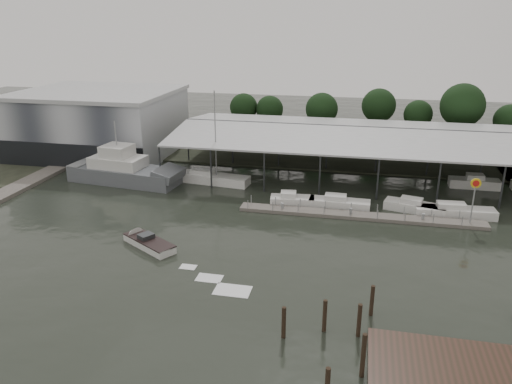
% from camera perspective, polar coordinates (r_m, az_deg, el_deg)
% --- Properties ---
extents(ground, '(200.00, 200.00, 0.00)m').
position_cam_1_polar(ground, '(51.83, -5.36, -5.71)').
color(ground, '#232921').
rests_on(ground, ground).
extents(land_strip_far, '(140.00, 30.00, 0.30)m').
position_cam_1_polar(land_strip_far, '(90.52, 2.50, 5.52)').
color(land_strip_far, '#383C2D').
rests_on(land_strip_far, ground).
extents(land_strip_west, '(20.00, 40.00, 0.30)m').
position_cam_1_polar(land_strip_west, '(94.94, -23.47, 4.57)').
color(land_strip_west, '#383C2D').
rests_on(land_strip_west, ground).
extents(storage_warehouse, '(24.50, 20.50, 10.50)m').
position_cam_1_polar(storage_warehouse, '(87.42, -17.43, 7.63)').
color(storage_warehouse, '#B1B5BC').
rests_on(storage_warehouse, ground).
extents(covered_boat_shed, '(58.24, 24.00, 6.96)m').
position_cam_1_polar(covered_boat_shed, '(74.39, 13.82, 6.65)').
color(covered_boat_shed, silver).
rests_on(covered_boat_shed, ground).
extents(trawler_dock, '(3.00, 18.00, 0.50)m').
position_cam_1_polar(trawler_dock, '(76.72, -24.03, 1.32)').
color(trawler_dock, slate).
rests_on(trawler_dock, ground).
extents(floating_dock, '(28.00, 2.00, 1.40)m').
position_cam_1_polar(floating_dock, '(58.84, 11.72, -2.67)').
color(floating_dock, slate).
rests_on(floating_dock, ground).
extents(shell_fuel_sign, '(1.10, 0.18, 5.55)m').
position_cam_1_polar(shell_fuel_sign, '(58.91, 23.70, -0.07)').
color(shell_fuel_sign, gray).
rests_on(shell_fuel_sign, ground).
extents(boardwalk_platform, '(15.00, 12.00, 0.50)m').
position_cam_1_polar(boardwalk_platform, '(37.98, 26.30, -17.94)').
color(boardwalk_platform, '#382017').
rests_on(boardwalk_platform, ground).
extents(grey_trawler, '(16.61, 6.94, 8.84)m').
position_cam_1_polar(grey_trawler, '(71.73, -14.70, 2.33)').
color(grey_trawler, '#575A60').
rests_on(grey_trawler, ground).
extents(white_sailboat, '(10.45, 3.78, 12.97)m').
position_cam_1_polar(white_sailboat, '(69.57, -5.05, 1.57)').
color(white_sailboat, white).
rests_on(white_sailboat, ground).
extents(speedboat_underway, '(16.14, 10.66, 2.00)m').
position_cam_1_polar(speedboat_underway, '(52.03, -12.46, -5.54)').
color(speedboat_underway, white).
rests_on(speedboat_underway, ground).
extents(moored_cruiser_0, '(5.56, 2.80, 1.70)m').
position_cam_1_polar(moored_cruiser_0, '(61.41, 4.11, -0.92)').
color(moored_cruiser_0, white).
rests_on(moored_cruiser_0, ground).
extents(moored_cruiser_1, '(7.34, 2.42, 1.70)m').
position_cam_1_polar(moored_cruiser_1, '(61.09, 9.44, -1.26)').
color(moored_cruiser_1, white).
rests_on(moored_cruiser_1, ground).
extents(moored_cruiser_2, '(7.42, 3.96, 1.70)m').
position_cam_1_polar(moored_cruiser_2, '(62.13, 17.67, -1.59)').
color(moored_cruiser_2, white).
rests_on(moored_cruiser_2, ground).
extents(moored_cruiser_3, '(9.10, 2.80, 1.70)m').
position_cam_1_polar(moored_cruiser_3, '(62.15, 21.73, -2.08)').
color(moored_cruiser_3, white).
rests_on(moored_cruiser_3, ground).
extents(mooring_pilings, '(6.53, 10.62, 3.82)m').
position_cam_1_polar(mooring_pilings, '(36.49, 9.50, -15.89)').
color(mooring_pilings, '#2E2117').
rests_on(mooring_pilings, ground).
extents(horizon_tree_line, '(71.20, 11.04, 11.21)m').
position_cam_1_polar(horizon_tree_line, '(94.21, 17.51, 8.85)').
color(horizon_tree_line, '#301D15').
rests_on(horizon_tree_line, ground).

